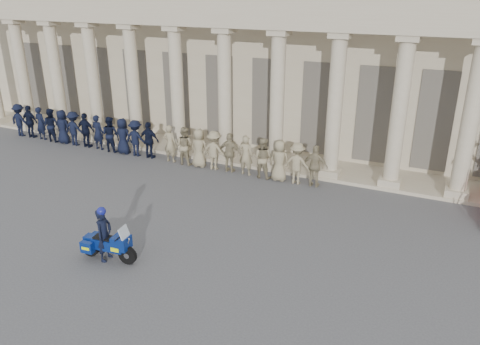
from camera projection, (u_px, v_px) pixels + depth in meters
The scene contains 5 objects.
ground at pixel (154, 242), 15.72m from camera, with size 90.00×90.00×0.00m, color #48484B.
building at pixel (298, 51), 26.45m from camera, with size 40.00×12.50×9.00m.
officer_rank at pixel (146, 140), 23.08m from camera, with size 18.40×0.70×1.84m.
motorcycle at pixel (108, 244), 14.49m from camera, with size 1.97×0.83×1.27m.
rider at pixel (104, 234), 14.39m from camera, with size 0.47×0.66×1.81m.
Camera 1 is at (8.41, -11.23, 8.02)m, focal length 35.00 mm.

